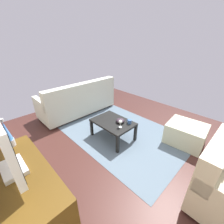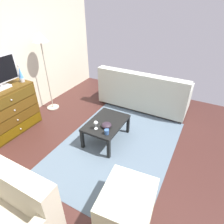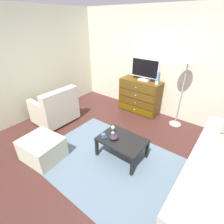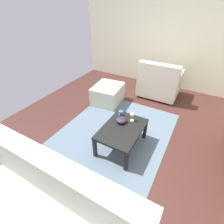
{
  "view_description": "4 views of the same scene",
  "coord_description": "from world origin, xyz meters",
  "px_view_note": "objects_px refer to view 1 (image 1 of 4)",
  "views": [
    {
      "loc": [
        -1.55,
        1.9,
        1.95
      ],
      "look_at": [
        0.24,
        0.14,
        0.67
      ],
      "focal_mm": 23.59,
      "sensor_mm": 36.0,
      "label": 1
    },
    {
      "loc": [
        -2.11,
        -1.35,
        2.37
      ],
      "look_at": [
        0.2,
        -0.11,
        0.72
      ],
      "focal_mm": 30.4,
      "sensor_mm": 36.0,
      "label": 2
    },
    {
      "loc": [
        1.64,
        -1.96,
        2.33
      ],
      "look_at": [
        0.04,
        0.09,
        0.87
      ],
      "focal_mm": 26.98,
      "sensor_mm": 36.0,
      "label": 3
    },
    {
      "loc": [
        2.12,
        0.9,
        2.12
      ],
      "look_at": [
        0.37,
        -0.08,
        0.71
      ],
      "focal_mm": 26.73,
      "sensor_mm": 36.0,
      "label": 4
    }
  ],
  "objects_px": {
    "bowl_decorative": "(120,121)",
    "couch_large": "(79,101)",
    "wine_glass": "(120,122)",
    "mug": "(129,122)",
    "lava_lamp": "(7,134)",
    "ottoman": "(186,134)",
    "coffee_table": "(113,123)",
    "dresser": "(33,204)",
    "tv": "(3,143)"
  },
  "relations": [
    {
      "from": "couch_large",
      "to": "mug",
      "type": "bearing_deg",
      "value": -179.19
    },
    {
      "from": "couch_large",
      "to": "ottoman",
      "type": "height_order",
      "value": "couch_large"
    },
    {
      "from": "bowl_decorative",
      "to": "ottoman",
      "type": "distance_m",
      "value": 1.35
    },
    {
      "from": "wine_glass",
      "to": "mug",
      "type": "relative_size",
      "value": 1.38
    },
    {
      "from": "lava_lamp",
      "to": "wine_glass",
      "type": "bearing_deg",
      "value": -91.58
    },
    {
      "from": "lava_lamp",
      "to": "wine_glass",
      "type": "xyz_separation_m",
      "value": [
        -0.05,
        -1.68,
        -0.54
      ]
    },
    {
      "from": "tv",
      "to": "bowl_decorative",
      "type": "relative_size",
      "value": 4.25
    },
    {
      "from": "wine_glass",
      "to": "lava_lamp",
      "type": "bearing_deg",
      "value": 88.42
    },
    {
      "from": "lava_lamp",
      "to": "ottoman",
      "type": "xyz_separation_m",
      "value": [
        -0.93,
        -2.68,
        -0.85
      ]
    },
    {
      "from": "mug",
      "to": "couch_large",
      "type": "xyz_separation_m",
      "value": [
        1.81,
        0.03,
        -0.09
      ]
    },
    {
      "from": "dresser",
      "to": "lava_lamp",
      "type": "height_order",
      "value": "lava_lamp"
    },
    {
      "from": "lava_lamp",
      "to": "couch_large",
      "type": "bearing_deg",
      "value": -47.58
    },
    {
      "from": "coffee_table",
      "to": "bowl_decorative",
      "type": "distance_m",
      "value": 0.18
    },
    {
      "from": "couch_large",
      "to": "dresser",
      "type": "bearing_deg",
      "value": 138.38
    },
    {
      "from": "lava_lamp",
      "to": "ottoman",
      "type": "bearing_deg",
      "value": -109.23
    },
    {
      "from": "tv",
      "to": "lava_lamp",
      "type": "distance_m",
      "value": 0.42
    },
    {
      "from": "coffee_table",
      "to": "tv",
      "type": "bearing_deg",
      "value": 108.13
    },
    {
      "from": "dresser",
      "to": "coffee_table",
      "type": "bearing_deg",
      "value": -69.76
    },
    {
      "from": "dresser",
      "to": "tv",
      "type": "distance_m",
      "value": 0.76
    },
    {
      "from": "wine_glass",
      "to": "ottoman",
      "type": "xyz_separation_m",
      "value": [
        -0.89,
        -0.99,
        -0.31
      ]
    },
    {
      "from": "coffee_table",
      "to": "mug",
      "type": "xyz_separation_m",
      "value": [
        -0.29,
        -0.18,
        0.09
      ]
    },
    {
      "from": "lava_lamp",
      "to": "wine_glass",
      "type": "relative_size",
      "value": 2.1
    },
    {
      "from": "lava_lamp",
      "to": "ottoman",
      "type": "height_order",
      "value": "lava_lamp"
    },
    {
      "from": "coffee_table",
      "to": "dresser",
      "type": "bearing_deg",
      "value": 110.24
    },
    {
      "from": "dresser",
      "to": "coffee_table",
      "type": "distance_m",
      "value": 1.9
    },
    {
      "from": "dresser",
      "to": "wine_glass",
      "type": "bearing_deg",
      "value": -76.87
    },
    {
      "from": "coffee_table",
      "to": "lava_lamp",
      "type": "bearing_deg",
      "value": 96.82
    },
    {
      "from": "wine_glass",
      "to": "ottoman",
      "type": "distance_m",
      "value": 1.37
    },
    {
      "from": "bowl_decorative",
      "to": "ottoman",
      "type": "height_order",
      "value": "bowl_decorative"
    },
    {
      "from": "bowl_decorative",
      "to": "ottoman",
      "type": "relative_size",
      "value": 0.25
    },
    {
      "from": "ottoman",
      "to": "bowl_decorative",
      "type": "bearing_deg",
      "value": 40.26
    },
    {
      "from": "lava_lamp",
      "to": "bowl_decorative",
      "type": "xyz_separation_m",
      "value": [
        0.08,
        -1.82,
        -0.61
      ]
    },
    {
      "from": "tv",
      "to": "couch_large",
      "type": "xyz_separation_m",
      "value": [
        2.11,
        -1.96,
        -0.85
      ]
    },
    {
      "from": "lava_lamp",
      "to": "bowl_decorative",
      "type": "relative_size",
      "value": 1.88
    },
    {
      "from": "dresser",
      "to": "bowl_decorative",
      "type": "distance_m",
      "value": 1.94
    },
    {
      "from": "bowl_decorative",
      "to": "couch_large",
      "type": "relative_size",
      "value": 0.09
    },
    {
      "from": "wine_glass",
      "to": "couch_large",
      "type": "height_order",
      "value": "couch_large"
    },
    {
      "from": "wine_glass",
      "to": "bowl_decorative",
      "type": "bearing_deg",
      "value": -47.42
    },
    {
      "from": "dresser",
      "to": "lava_lamp",
      "type": "bearing_deg",
      "value": -5.53
    },
    {
      "from": "tv",
      "to": "couch_large",
      "type": "relative_size",
      "value": 0.36
    },
    {
      "from": "wine_glass",
      "to": "couch_large",
      "type": "relative_size",
      "value": 0.08
    },
    {
      "from": "tv",
      "to": "bowl_decorative",
      "type": "bearing_deg",
      "value": -76.27
    },
    {
      "from": "dresser",
      "to": "wine_glass",
      "type": "height_order",
      "value": "dresser"
    },
    {
      "from": "dresser",
      "to": "lava_lamp",
      "type": "relative_size",
      "value": 3.33
    },
    {
      "from": "mug",
      "to": "coffee_table",
      "type": "bearing_deg",
      "value": 31.38
    },
    {
      "from": "tv",
      "to": "ottoman",
      "type": "bearing_deg",
      "value": -101.34
    },
    {
      "from": "bowl_decorative",
      "to": "couch_large",
      "type": "distance_m",
      "value": 1.65
    },
    {
      "from": "tv",
      "to": "wine_glass",
      "type": "relative_size",
      "value": 4.76
    },
    {
      "from": "coffee_table",
      "to": "ottoman",
      "type": "distance_m",
      "value": 1.48
    },
    {
      "from": "mug",
      "to": "lava_lamp",
      "type": "bearing_deg",
      "value": 87.61
    }
  ]
}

